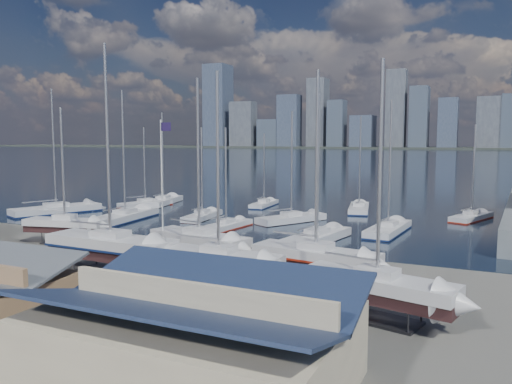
% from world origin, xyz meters
% --- Properties ---
extents(ground, '(1400.00, 1400.00, 0.00)m').
position_xyz_m(ground, '(0.00, -10.00, 0.00)').
color(ground, '#605E59').
rests_on(ground, ground).
extents(water, '(1400.00, 600.00, 0.40)m').
position_xyz_m(water, '(0.00, 300.00, -0.15)').
color(water, '#182638').
rests_on(water, ground).
extents(far_shore, '(1400.00, 80.00, 2.20)m').
position_xyz_m(far_shore, '(0.00, 560.00, 1.10)').
color(far_shore, '#2D332D').
rests_on(far_shore, ground).
extents(skyline, '(639.14, 43.80, 107.69)m').
position_xyz_m(skyline, '(-7.83, 553.76, 39.09)').
color(skyline, '#475166').
rests_on(skyline, far_shore).
extents(shed_blue, '(13.65, 9.45, 4.71)m').
position_xyz_m(shed_blue, '(16.00, -26.00, 2.42)').
color(shed_blue, '#BFB293').
rests_on(shed_blue, ground).
extents(sailboat_cradle_2, '(8.71, 4.22, 13.88)m').
position_xyz_m(sailboat_cradle_2, '(-12.04, -6.04, 1.97)').
color(sailboat_cradle_2, '#2D2D33').
rests_on(sailboat_cradle_2, ground).
extents(sailboat_cradle_3, '(11.32, 3.41, 18.02)m').
position_xyz_m(sailboat_cradle_3, '(0.12, -13.10, 2.18)').
color(sailboat_cradle_3, '#2D2D33').
rests_on(sailboat_cradle_3, ground).
extents(sailboat_cradle_4, '(9.98, 4.92, 15.72)m').
position_xyz_m(sailboat_cradle_4, '(5.12, -7.81, 2.06)').
color(sailboat_cradle_4, '#2D2D33').
rests_on(sailboat_cradle_4, ground).
extents(sailboat_cradle_5, '(9.56, 2.95, 15.37)m').
position_xyz_m(sailboat_cradle_5, '(9.97, -13.09, 2.04)').
color(sailboat_cradle_5, '#2D2D33').
rests_on(sailboat_cradle_5, ground).
extents(sailboat_cradle_6, '(9.89, 3.99, 15.58)m').
position_xyz_m(sailboat_cradle_6, '(15.97, -9.26, 2.05)').
color(sailboat_cradle_6, '#2D2D33').
rests_on(sailboat_cradle_6, ground).
extents(sailboat_cradle_7, '(9.63, 4.65, 15.22)m').
position_xyz_m(sailboat_cradle_7, '(21.53, -14.67, 2.04)').
color(sailboat_cradle_7, '#2D2D33').
rests_on(sailboat_cradle_7, ground).
extents(sailboat_moored_0, '(7.87, 12.88, 18.65)m').
position_xyz_m(sailboat_moored_0, '(-29.04, 8.73, 0.31)').
color(sailboat_moored_0, black).
rests_on(sailboat_moored_0, water).
extents(sailboat_moored_1, '(5.66, 9.07, 13.16)m').
position_xyz_m(sailboat_moored_1, '(-22.31, 20.57, 0.31)').
color(sailboat_moored_1, black).
rests_on(sailboat_moored_1, water).
extents(sailboat_moored_2, '(5.16, 10.82, 15.76)m').
position_xyz_m(sailboat_moored_2, '(-21.30, 24.09, 0.32)').
color(sailboat_moored_2, black).
rests_on(sailboat_moored_2, water).
extents(sailboat_moored_3, '(4.69, 12.20, 17.79)m').
position_xyz_m(sailboat_moored_3, '(-15.86, 7.91, 0.31)').
color(sailboat_moored_3, black).
rests_on(sailboat_moored_3, water).
extents(sailboat_moored_4, '(3.33, 8.71, 12.83)m').
position_xyz_m(sailboat_moored_4, '(-7.40, 13.42, 0.32)').
color(sailboat_moored_4, black).
rests_on(sailboat_moored_4, water).
extents(sailboat_moored_5, '(2.86, 8.29, 12.18)m').
position_xyz_m(sailboat_moored_5, '(-4.98, 28.39, 0.31)').
color(sailboat_moored_5, black).
rests_on(sailboat_moored_5, water).
extents(sailboat_moored_6, '(3.20, 8.65, 12.64)m').
position_xyz_m(sailboat_moored_6, '(-0.86, 8.06, 0.31)').
color(sailboat_moored_6, black).
rests_on(sailboat_moored_6, water).
extents(sailboat_moored_7, '(7.23, 9.98, 14.92)m').
position_xyz_m(sailboat_moored_7, '(4.43, 15.95, 0.32)').
color(sailboat_moored_7, black).
rests_on(sailboat_moored_7, water).
extents(sailboat_moored_8, '(4.61, 10.16, 14.67)m').
position_xyz_m(sailboat_moored_8, '(10.05, 29.32, 0.31)').
color(sailboat_moored_8, black).
rests_on(sailboat_moored_8, water).
extents(sailboat_moored_9, '(4.72, 10.98, 16.05)m').
position_xyz_m(sailboat_moored_9, '(11.34, 5.40, 0.32)').
color(sailboat_moored_9, black).
rests_on(sailboat_moored_9, water).
extents(sailboat_moored_10, '(3.80, 10.76, 15.78)m').
position_xyz_m(sailboat_moored_10, '(17.16, 13.48, 0.31)').
color(sailboat_moored_10, black).
rests_on(sailboat_moored_10, water).
extents(sailboat_moored_11, '(5.43, 9.15, 13.22)m').
position_xyz_m(sailboat_moored_11, '(25.46, 27.61, 0.31)').
color(sailboat_moored_11, black).
rests_on(sailboat_moored_11, water).
extents(car_c, '(3.60, 5.02, 1.27)m').
position_xyz_m(car_c, '(4.46, -18.41, 0.63)').
color(car_c, gray).
rests_on(car_c, ground).
extents(car_d, '(3.78, 6.06, 1.64)m').
position_xyz_m(car_d, '(10.31, -18.12, 0.82)').
color(car_d, gray).
rests_on(car_d, ground).
extents(flagpole, '(1.09, 0.12, 12.38)m').
position_xyz_m(flagpole, '(1.61, -8.02, 7.15)').
color(flagpole, white).
rests_on(flagpole, ground).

